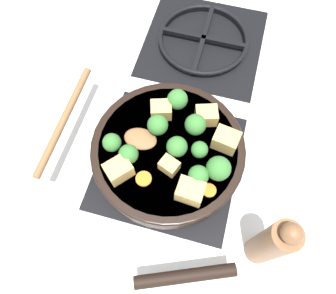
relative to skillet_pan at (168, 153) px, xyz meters
name	(u,v)px	position (x,y,z in m)	size (l,w,h in m)	color
ground_plane	(168,163)	(0.00, 0.00, -0.06)	(2.40, 2.40, 0.00)	white
front_burner_grate	(168,161)	(0.00, 0.00, -0.05)	(0.31, 0.31, 0.03)	black
rear_burner_grate	(203,40)	(0.00, 0.36, -0.05)	(0.31, 0.31, 0.03)	black
skillet_pan	(168,153)	(0.00, 0.00, 0.00)	(0.34, 0.43, 0.06)	black
wooden_spoon	(95,126)	(-0.16, 0.00, 0.03)	(0.21, 0.27, 0.02)	brown
tofu_cube_center_large	(206,116)	(0.06, 0.08, 0.04)	(0.04, 0.04, 0.04)	tan
tofu_cube_near_handle	(161,110)	(-0.03, 0.07, 0.04)	(0.04, 0.03, 0.03)	tan
tofu_cube_east_chunk	(190,191)	(0.07, -0.08, 0.05)	(0.05, 0.04, 0.04)	tan
tofu_cube_west_chunk	(226,140)	(0.11, 0.04, 0.05)	(0.05, 0.04, 0.04)	tan
tofu_cube_back_piece	(119,170)	(-0.08, -0.08, 0.05)	(0.05, 0.04, 0.04)	tan
tofu_cube_front_piece	(169,166)	(0.01, -0.04, 0.04)	(0.04, 0.03, 0.03)	tan
broccoli_floret_near_spoon	(195,125)	(0.04, 0.05, 0.05)	(0.04, 0.04, 0.05)	#709956
broccoli_floret_center_top	(218,169)	(0.11, -0.03, 0.06)	(0.05, 0.05, 0.05)	#709956
broccoli_floret_east_rim	(128,154)	(-0.07, -0.04, 0.05)	(0.04, 0.04, 0.05)	#709956
broccoli_floret_west_rim	(177,147)	(0.02, 0.00, 0.05)	(0.04, 0.04, 0.05)	#709956
broccoli_floret_north_edge	(199,150)	(0.06, 0.00, 0.05)	(0.03, 0.03, 0.04)	#709956
broccoli_floret_south_cluster	(158,125)	(-0.03, 0.03, 0.05)	(0.04, 0.04, 0.05)	#709956
broccoli_floret_mid_floret	(198,176)	(0.07, -0.05, 0.05)	(0.04, 0.04, 0.05)	#709956
broccoli_floret_small_inner	(112,143)	(-0.11, -0.03, 0.05)	(0.04, 0.04, 0.04)	#709956
broccoli_floret_tall_stem	(177,100)	(-0.01, 0.10, 0.05)	(0.04, 0.04, 0.05)	#709956
carrot_slice_orange_thin	(144,179)	(-0.03, -0.08, 0.03)	(0.03, 0.03, 0.01)	orange
carrot_slice_near_center	(209,190)	(0.10, -0.07, 0.03)	(0.03, 0.03, 0.01)	orange
pepper_mill	(271,244)	(0.22, -0.14, 0.04)	(0.05, 0.05, 0.22)	brown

